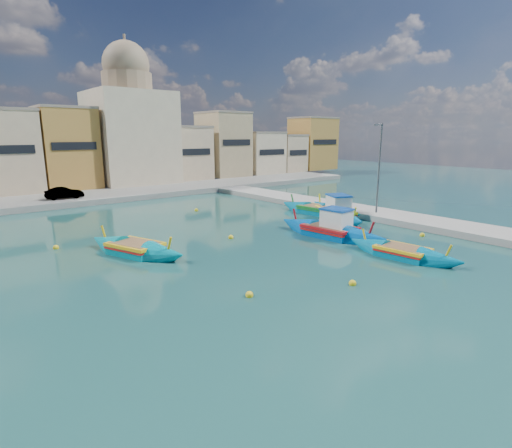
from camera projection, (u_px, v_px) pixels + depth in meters
name	position (u px, v px, depth m)	size (l,w,h in m)	color
ground	(271.00, 285.00, 19.27)	(160.00, 160.00, 0.00)	#164442
east_quay	(448.00, 226.00, 30.38)	(4.00, 70.00, 0.50)	gray
north_quay	(75.00, 198.00, 43.29)	(80.00, 8.00, 0.60)	gray
north_townhouses	(109.00, 151.00, 51.95)	(83.20, 7.87, 10.19)	#C9AF8B
church_block	(130.00, 124.00, 53.74)	(10.00, 10.00, 19.10)	beige
quay_street_lamp	(379.00, 168.00, 33.66)	(1.18, 0.16, 8.00)	#595B60
luzzu_turquoise_cabin	(335.00, 213.00, 34.81)	(6.34, 9.93, 3.21)	#00669D
luzzu_blue_cabin	(330.00, 231.00, 28.32)	(3.06, 9.21, 3.20)	#0057A8
luzzu_cyan_mid	(319.00, 211.00, 36.31)	(2.84, 9.03, 2.62)	#00759F
luzzu_green	(135.00, 250.00, 24.20)	(4.56, 8.07, 2.48)	#008DA0
luzzu_cyan_south	(402.00, 253.00, 23.52)	(2.47, 7.34, 2.24)	#00739C
mooring_buoys	(246.00, 244.00, 26.06)	(21.36, 21.58, 0.36)	yellow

